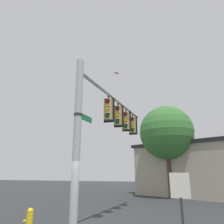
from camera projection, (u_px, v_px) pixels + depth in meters
name	position (u px, v px, depth m)	size (l,w,h in m)	color
signal_pole	(77.00, 142.00, 7.20)	(0.27, 0.27, 6.32)	#ADB2B7
mast_arm	(117.00, 101.00, 11.27)	(0.16, 0.16, 7.56)	#ADB2B7
traffic_light_nearest_pole	(108.00, 109.00, 10.02)	(0.54, 0.49, 1.31)	black
traffic_light_mid_inner	(118.00, 115.00, 11.15)	(0.54, 0.49, 1.31)	black
traffic_light_mid_outer	(126.00, 120.00, 12.28)	(0.54, 0.49, 1.31)	black
traffic_light_arm_end	(133.00, 125.00, 13.41)	(0.54, 0.49, 1.31)	black
street_name_sign	(82.00, 116.00, 7.69)	(0.33, 1.15, 0.22)	#147238
bird_flying	(116.00, 73.00, 13.48)	(0.31, 0.26, 0.07)	#4C4742
storefront_building	(219.00, 169.00, 18.42)	(15.77, 12.86, 4.72)	#A89E89
tree_by_storefront	(166.00, 133.00, 18.84)	(4.83, 4.83, 7.98)	#4C3823
fire_hydrant	(29.00, 220.00, 7.80)	(0.35, 0.24, 0.82)	yellow
historical_marker	(181.00, 197.00, 6.36)	(0.60, 0.08, 2.13)	#333333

